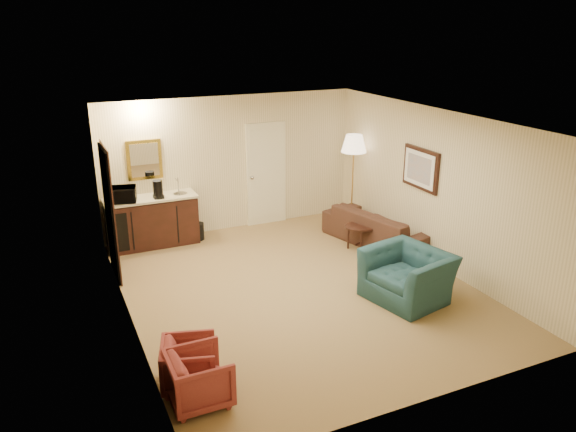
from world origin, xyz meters
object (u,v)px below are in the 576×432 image
(rose_chair_near, at_px, (199,376))
(rose_chair_far, at_px, (189,362))
(microwave, at_px, (121,193))
(coffee_maker, at_px, (158,189))
(floor_lamp, at_px, (352,181))
(waste_bin, at_px, (197,231))
(sofa, at_px, (379,222))
(wetbar_cabinet, at_px, (152,221))
(teal_armchair, at_px, (408,268))
(coffee_table, at_px, (364,236))

(rose_chair_near, bearing_deg, rose_chair_far, 3.82)
(rose_chair_far, height_order, microwave, microwave)
(rose_chair_near, bearing_deg, coffee_maker, -7.48)
(rose_chair_near, bearing_deg, floor_lamp, -46.23)
(floor_lamp, height_order, waste_bin, floor_lamp)
(sofa, distance_m, microwave, 4.63)
(floor_lamp, xyz_separation_m, coffee_maker, (-3.72, 0.46, 0.16))
(rose_chair_far, xyz_separation_m, floor_lamp, (4.35, 3.81, 0.62))
(waste_bin, distance_m, coffee_maker, 1.15)
(wetbar_cabinet, bearing_deg, teal_armchair, -50.94)
(microwave, distance_m, coffee_maker, 0.63)
(sofa, bearing_deg, coffee_maker, 52.42)
(waste_bin, bearing_deg, microwave, -179.57)
(rose_chair_far, bearing_deg, wetbar_cabinet, 9.94)
(waste_bin, height_order, coffee_maker, coffee_maker)
(coffee_table, relative_size, waste_bin, 2.44)
(wetbar_cabinet, height_order, rose_chair_near, wetbar_cabinet)
(floor_lamp, relative_size, waste_bin, 5.80)
(waste_bin, bearing_deg, floor_lamp, -9.44)
(microwave, bearing_deg, coffee_maker, 9.91)
(rose_chair_far, bearing_deg, waste_bin, -0.40)
(teal_armchair, xyz_separation_m, microwave, (-3.47, 3.58, 0.59))
(rose_chair_far, distance_m, waste_bin, 4.51)
(rose_chair_far, xyz_separation_m, coffee_table, (3.95, 2.67, -0.08))
(sofa, distance_m, coffee_table, 0.41)
(rose_chair_near, xyz_separation_m, floor_lamp, (4.33, 4.14, 0.60))
(teal_armchair, relative_size, microwave, 2.34)
(wetbar_cabinet, bearing_deg, sofa, -23.53)
(waste_bin, bearing_deg, sofa, -27.90)
(wetbar_cabinet, height_order, microwave, microwave)
(coffee_table, xyz_separation_m, microwave, (-3.95, 1.64, 0.86))
(wetbar_cabinet, distance_m, coffee_maker, 0.65)
(waste_bin, height_order, microwave, microwave)
(rose_chair_far, bearing_deg, coffee_table, -39.51)
(teal_armchair, xyz_separation_m, waste_bin, (-2.17, 3.59, -0.34))
(rose_chair_far, distance_m, coffee_table, 4.77)
(floor_lamp, bearing_deg, rose_chair_far, -138.76)
(teal_armchair, xyz_separation_m, rose_chair_far, (-3.47, -0.72, -0.19))
(wetbar_cabinet, relative_size, teal_armchair, 1.43)
(rose_chair_near, relative_size, microwave, 1.33)
(wetbar_cabinet, bearing_deg, waste_bin, -4.96)
(coffee_table, bearing_deg, waste_bin, 148.02)
(rose_chair_near, bearing_deg, microwave, 0.28)
(waste_bin, bearing_deg, wetbar_cabinet, 175.04)
(sofa, bearing_deg, rose_chair_far, 107.55)
(teal_armchair, height_order, coffee_table, teal_armchair)
(coffee_table, bearing_deg, floor_lamp, 70.73)
(teal_armchair, distance_m, coffee_maker, 4.58)
(sofa, xyz_separation_m, floor_lamp, (0.05, 1.08, 0.50))
(sofa, relative_size, coffee_maker, 6.74)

